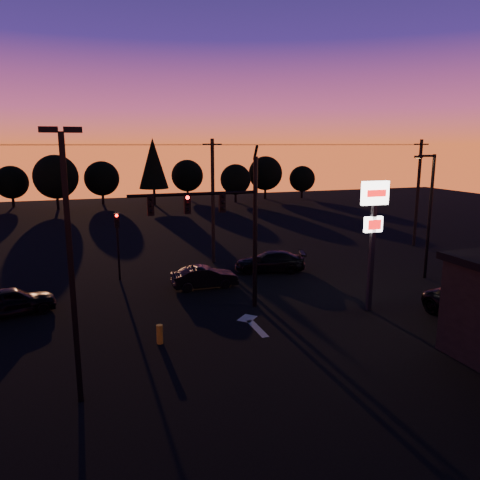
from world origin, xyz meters
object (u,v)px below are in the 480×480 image
object	(u,v)px
traffic_signal_mast	(226,218)
car_right	(270,261)
parking_lot_light	(70,251)
car_mid	(205,277)
suv_parked	(479,308)
car_left	(11,301)
secondary_signal	(118,237)
streetlight	(429,211)
bollard	(160,334)
pylon_sign	(374,218)

from	to	relation	value
traffic_signal_mast	car_right	xyz separation A→B (m)	(5.07, 6.29, -4.24)
traffic_signal_mast	parking_lot_light	size ratio (longest dim) A/B	0.94
car_mid	suv_parked	distance (m)	15.02
car_left	car_right	size ratio (longest dim) A/B	0.90
secondary_signal	streetlight	distance (m)	19.89
bollard	car_mid	xyz separation A→B (m)	(3.95, 7.32, 0.23)
parking_lot_light	car_mid	distance (m)	14.08
pylon_sign	car_mid	xyz separation A→B (m)	(-7.21, 6.63, -4.25)
bollard	car_right	distance (m)	13.17
traffic_signal_mast	secondary_signal	world-z (taller)	traffic_signal_mast
traffic_signal_mast	car_left	distance (m)	11.82
pylon_sign	car_mid	distance (m)	10.68
suv_parked	bollard	bearing A→B (deg)	163.37
traffic_signal_mast	car_right	bearing A→B (deg)	51.13
traffic_signal_mast	bollard	bearing A→B (deg)	-141.95
bollard	suv_parked	xyz separation A→B (m)	(15.21, -2.63, 0.33)
secondary_signal	bollard	xyz separation A→B (m)	(0.84, -10.67, -2.43)
streetlight	car_mid	bearing A→B (deg)	169.46
pylon_sign	suv_parked	size ratio (longest dim) A/B	1.25
car_left	car_right	world-z (taller)	car_left
parking_lot_light	car_right	distance (m)	18.79
pylon_sign	suv_parked	bearing A→B (deg)	-39.31
parking_lot_light	bollard	size ratio (longest dim) A/B	10.67
traffic_signal_mast	pylon_sign	size ratio (longest dim) A/B	1.26
parking_lot_light	pylon_sign	size ratio (longest dim) A/B	1.34
bollard	streetlight	bearing A→B (deg)	14.54
suv_parked	car_right	bearing A→B (deg)	109.81
parking_lot_light	car_left	distance (m)	11.26
secondary_signal	pylon_sign	world-z (taller)	pylon_sign
bollard	traffic_signal_mast	bearing A→B (deg)	38.05
pylon_sign	car_mid	size ratio (longest dim) A/B	1.70
secondary_signal	suv_parked	world-z (taller)	secondary_signal
parking_lot_light	car_mid	bearing A→B (deg)	56.79
parking_lot_light	streetlight	world-z (taller)	parking_lot_light
traffic_signal_mast	parking_lot_light	world-z (taller)	parking_lot_light
secondary_signal	streetlight	xyz separation A→B (m)	(18.91, -5.99, 1.56)
bollard	car_right	bearing A→B (deg)	46.04
pylon_sign	car_right	xyz separation A→B (m)	(-2.02, 8.79, -4.21)
traffic_signal_mast	car_mid	bearing A→B (deg)	91.60
traffic_signal_mast	car_mid	xyz separation A→B (m)	(-0.12, 4.14, -4.28)
pylon_sign	suv_parked	world-z (taller)	pylon_sign
traffic_signal_mast	suv_parked	bearing A→B (deg)	-27.52
secondary_signal	car_right	bearing A→B (deg)	-6.85
traffic_signal_mast	car_left	bearing A→B (deg)	165.43
secondary_signal	pylon_sign	xyz separation A→B (m)	(12.00, -9.99, 2.05)
pylon_sign	traffic_signal_mast	bearing A→B (deg)	160.64
secondary_signal	suv_parked	xyz separation A→B (m)	(16.05, -13.30, -2.11)
traffic_signal_mast	pylon_sign	distance (m)	7.52
streetlight	car_right	world-z (taller)	streetlight
pylon_sign	streetlight	bearing A→B (deg)	30.08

